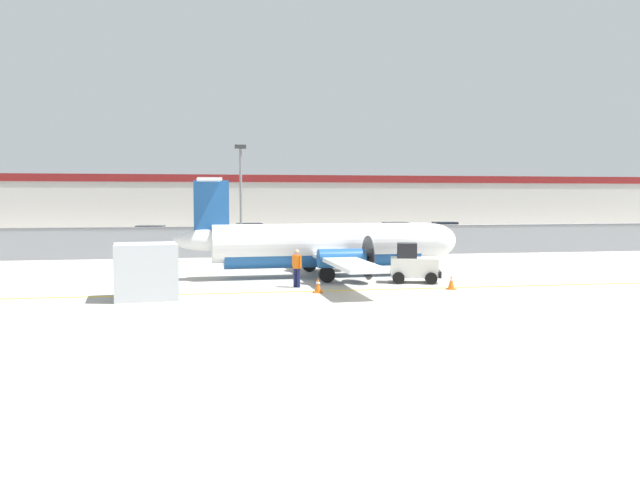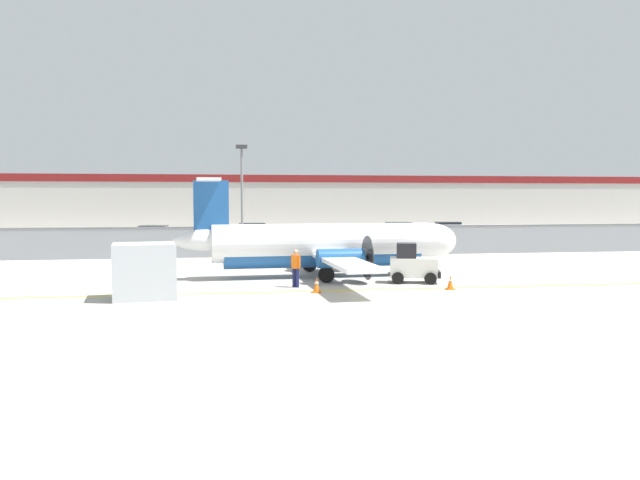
{
  "view_description": "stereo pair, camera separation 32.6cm",
  "coord_description": "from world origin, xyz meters",
  "px_view_note": "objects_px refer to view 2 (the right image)",
  "views": [
    {
      "loc": [
        -6.33,
        -24.19,
        4.0
      ],
      "look_at": [
        -0.98,
        7.81,
        1.8
      ],
      "focal_mm": 35.0,
      "sensor_mm": 36.0,
      "label": 1
    },
    {
      "loc": [
        -6.0,
        -24.24,
        4.0
      ],
      "look_at": [
        -0.98,
        7.81,
        1.8
      ],
      "focal_mm": 35.0,
      "sensor_mm": 36.0,
      "label": 2
    }
  ],
  "objects_px": {
    "ground_crew_worker": "(296,266)",
    "parked_car_4": "(331,236)",
    "parked_car_1": "(155,235)",
    "traffic_cone_near_left": "(324,273)",
    "traffic_cone_near_right": "(450,282)",
    "parked_car_0": "(104,239)",
    "baggage_tug": "(413,265)",
    "cargo_container": "(144,271)",
    "parked_car_2": "(230,237)",
    "parked_car_6": "(399,231)",
    "apron_light_pole": "(242,193)",
    "parked_car_5": "(367,235)",
    "traffic_cone_far_left": "(423,266)",
    "parked_car_3": "(253,232)",
    "traffic_cone_far_right": "(317,285)",
    "parked_car_7": "(449,230)",
    "commuter_airplane": "(328,245)"
  },
  "relations": [
    {
      "from": "ground_crew_worker",
      "to": "cargo_container",
      "type": "xyz_separation_m",
      "value": [
        -6.31,
        -2.17,
        0.15
      ]
    },
    {
      "from": "traffic_cone_near_right",
      "to": "parked_car_0",
      "type": "height_order",
      "value": "parked_car_0"
    },
    {
      "from": "parked_car_1",
      "to": "parked_car_2",
      "type": "bearing_deg",
      "value": -24.86
    },
    {
      "from": "commuter_airplane",
      "to": "cargo_container",
      "type": "bearing_deg",
      "value": -148.23
    },
    {
      "from": "baggage_tug",
      "to": "apron_light_pole",
      "type": "relative_size",
      "value": 0.35
    },
    {
      "from": "ground_crew_worker",
      "to": "cargo_container",
      "type": "distance_m",
      "value": 6.67
    },
    {
      "from": "traffic_cone_near_left",
      "to": "parked_car_3",
      "type": "relative_size",
      "value": 0.15
    },
    {
      "from": "baggage_tug",
      "to": "parked_car_2",
      "type": "xyz_separation_m",
      "value": [
        -8.27,
        21.76,
        0.04
      ]
    },
    {
      "from": "parked_car_3",
      "to": "parked_car_6",
      "type": "height_order",
      "value": "same"
    },
    {
      "from": "parked_car_0",
      "to": "parked_car_1",
      "type": "distance_m",
      "value": 5.53
    },
    {
      "from": "parked_car_4",
      "to": "traffic_cone_far_left",
      "type": "bearing_deg",
      "value": -87.6
    },
    {
      "from": "commuter_airplane",
      "to": "parked_car_0",
      "type": "bearing_deg",
      "value": 125.78
    },
    {
      "from": "traffic_cone_far_right",
      "to": "parked_car_6",
      "type": "height_order",
      "value": "parked_car_6"
    },
    {
      "from": "baggage_tug",
      "to": "parked_car_6",
      "type": "height_order",
      "value": "baggage_tug"
    },
    {
      "from": "parked_car_3",
      "to": "parked_car_6",
      "type": "xyz_separation_m",
      "value": [
        13.83,
        -0.1,
        0.0
      ]
    },
    {
      "from": "parked_car_1",
      "to": "parked_car_7",
      "type": "bearing_deg",
      "value": 13.09
    },
    {
      "from": "parked_car_6",
      "to": "commuter_airplane",
      "type": "bearing_deg",
      "value": -113.42
    },
    {
      "from": "cargo_container",
      "to": "parked_car_4",
      "type": "relative_size",
      "value": 0.61
    },
    {
      "from": "ground_crew_worker",
      "to": "parked_car_3",
      "type": "distance_m",
      "value": 29.73
    },
    {
      "from": "ground_crew_worker",
      "to": "parked_car_7",
      "type": "relative_size",
      "value": 0.39
    },
    {
      "from": "parked_car_1",
      "to": "parked_car_3",
      "type": "distance_m",
      "value": 9.17
    },
    {
      "from": "parked_car_2",
      "to": "traffic_cone_near_right",
      "type": "bearing_deg",
      "value": 107.91
    },
    {
      "from": "parked_car_7",
      "to": "traffic_cone_far_left",
      "type": "bearing_deg",
      "value": -109.48
    },
    {
      "from": "traffic_cone_far_right",
      "to": "parked_car_1",
      "type": "distance_m",
      "value": 29.37
    },
    {
      "from": "baggage_tug",
      "to": "parked_car_7",
      "type": "distance_m",
      "value": 31.59
    },
    {
      "from": "baggage_tug",
      "to": "parked_car_3",
      "type": "height_order",
      "value": "baggage_tug"
    },
    {
      "from": "traffic_cone_far_left",
      "to": "baggage_tug",
      "type": "bearing_deg",
      "value": -114.11
    },
    {
      "from": "traffic_cone_far_right",
      "to": "apron_light_pole",
      "type": "relative_size",
      "value": 0.09
    },
    {
      "from": "traffic_cone_far_left",
      "to": "parked_car_4",
      "type": "height_order",
      "value": "parked_car_4"
    },
    {
      "from": "traffic_cone_far_left",
      "to": "parked_car_5",
      "type": "bearing_deg",
      "value": 86.35
    },
    {
      "from": "parked_car_1",
      "to": "traffic_cone_near_left",
      "type": "bearing_deg",
      "value": -60.38
    },
    {
      "from": "cargo_container",
      "to": "parked_car_6",
      "type": "xyz_separation_m",
      "value": [
        19.7,
        31.79,
        -0.21
      ]
    },
    {
      "from": "ground_crew_worker",
      "to": "traffic_cone_far_left",
      "type": "distance_m",
      "value": 9.02
    },
    {
      "from": "parked_car_0",
      "to": "apron_light_pole",
      "type": "relative_size",
      "value": 0.59
    },
    {
      "from": "apron_light_pole",
      "to": "traffic_cone_far_left",
      "type": "bearing_deg",
      "value": -34.71
    },
    {
      "from": "commuter_airplane",
      "to": "parked_car_6",
      "type": "distance_m",
      "value": 28.47
    },
    {
      "from": "cargo_container",
      "to": "parked_car_0",
      "type": "height_order",
      "value": "cargo_container"
    },
    {
      "from": "cargo_container",
      "to": "parked_car_1",
      "type": "bearing_deg",
      "value": 87.83
    },
    {
      "from": "cargo_container",
      "to": "traffic_cone_far_right",
      "type": "bearing_deg",
      "value": -3.9
    },
    {
      "from": "parked_car_1",
      "to": "parked_car_3",
      "type": "bearing_deg",
      "value": 29.43
    },
    {
      "from": "traffic_cone_near_right",
      "to": "baggage_tug",
      "type": "bearing_deg",
      "value": 112.48
    },
    {
      "from": "baggage_tug",
      "to": "cargo_container",
      "type": "xyz_separation_m",
      "value": [
        -11.92,
        -2.79,
        0.24
      ]
    },
    {
      "from": "parked_car_5",
      "to": "parked_car_6",
      "type": "relative_size",
      "value": 1.03
    },
    {
      "from": "baggage_tug",
      "to": "parked_car_1",
      "type": "height_order",
      "value": "baggage_tug"
    },
    {
      "from": "ground_crew_worker",
      "to": "parked_car_4",
      "type": "bearing_deg",
      "value": 36.25
    },
    {
      "from": "cargo_container",
      "to": "parked_car_3",
      "type": "distance_m",
      "value": 32.43
    },
    {
      "from": "traffic_cone_near_left",
      "to": "parked_car_2",
      "type": "height_order",
      "value": "parked_car_2"
    },
    {
      "from": "parked_car_3",
      "to": "parked_car_5",
      "type": "xyz_separation_m",
      "value": [
        9.15,
        -6.42,
        0.0
      ]
    },
    {
      "from": "cargo_container",
      "to": "parked_car_5",
      "type": "distance_m",
      "value": 29.57
    },
    {
      "from": "ground_crew_worker",
      "to": "parked_car_7",
      "type": "bearing_deg",
      "value": 18.22
    }
  ]
}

